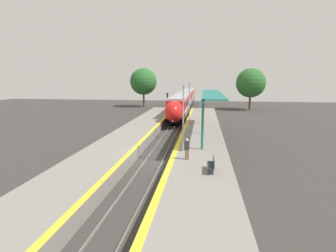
{
  "coord_description": "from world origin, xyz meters",
  "views": [
    {
      "loc": [
        4.04,
        -20.41,
        6.93
      ],
      "look_at": [
        0.56,
        4.86,
        2.23
      ],
      "focal_mm": 28.0,
      "sensor_mm": 36.0,
      "label": 1
    }
  ],
  "objects_px": {
    "platform_bench": "(212,164)",
    "person_waiting": "(187,149)",
    "train": "(184,101)",
    "lamppost_near": "(183,113)",
    "lamppost_mid": "(189,103)",
    "railway_signal": "(167,102)"
  },
  "relations": [
    {
      "from": "platform_bench",
      "to": "lamppost_mid",
      "type": "xyz_separation_m",
      "value": [
        -2.22,
        12.56,
        2.69
      ]
    },
    {
      "from": "lamppost_near",
      "to": "lamppost_mid",
      "type": "relative_size",
      "value": 1.0
    },
    {
      "from": "train",
      "to": "platform_bench",
      "type": "xyz_separation_m",
      "value": [
        4.64,
        -37.79,
        -0.82
      ]
    },
    {
      "from": "train",
      "to": "lamppost_mid",
      "type": "relative_size",
      "value": 7.45
    },
    {
      "from": "train",
      "to": "railway_signal",
      "type": "distance_m",
      "value": 7.64
    },
    {
      "from": "person_waiting",
      "to": "railway_signal",
      "type": "relative_size",
      "value": 0.37
    },
    {
      "from": "railway_signal",
      "to": "lamppost_near",
      "type": "bearing_deg",
      "value": -79.28
    },
    {
      "from": "train",
      "to": "lamppost_near",
      "type": "relative_size",
      "value": 7.45
    },
    {
      "from": "railway_signal",
      "to": "lamppost_mid",
      "type": "bearing_deg",
      "value": -74.65
    },
    {
      "from": "platform_bench",
      "to": "person_waiting",
      "type": "relative_size",
      "value": 0.98
    },
    {
      "from": "lamppost_mid",
      "to": "lamppost_near",
      "type": "bearing_deg",
      "value": -90.0
    },
    {
      "from": "person_waiting",
      "to": "lamppost_mid",
      "type": "xyz_separation_m",
      "value": [
        -0.46,
        10.26,
        2.35
      ]
    },
    {
      "from": "person_waiting",
      "to": "lamppost_mid",
      "type": "height_order",
      "value": "lamppost_mid"
    },
    {
      "from": "railway_signal",
      "to": "lamppost_near",
      "type": "relative_size",
      "value": 0.77
    },
    {
      "from": "platform_bench",
      "to": "person_waiting",
      "type": "bearing_deg",
      "value": 127.24
    },
    {
      "from": "railway_signal",
      "to": "platform_bench",
      "type": "bearing_deg",
      "value": -76.81
    },
    {
      "from": "train",
      "to": "railway_signal",
      "type": "relative_size",
      "value": 9.69
    },
    {
      "from": "platform_bench",
      "to": "lamppost_near",
      "type": "relative_size",
      "value": 0.28
    },
    {
      "from": "train",
      "to": "lamppost_near",
      "type": "xyz_separation_m",
      "value": [
        2.42,
        -33.33,
        1.87
      ]
    },
    {
      "from": "person_waiting",
      "to": "lamppost_mid",
      "type": "bearing_deg",
      "value": 92.59
    },
    {
      "from": "person_waiting",
      "to": "lamppost_near",
      "type": "xyz_separation_m",
      "value": [
        -0.46,
        2.15,
        2.35
      ]
    },
    {
      "from": "train",
      "to": "lamppost_near",
      "type": "height_order",
      "value": "lamppost_near"
    }
  ]
}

